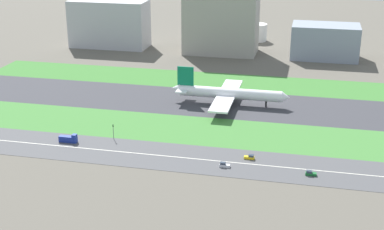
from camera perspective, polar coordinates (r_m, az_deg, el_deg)
name	(u,v)px	position (r m, az deg, el deg)	size (l,w,h in m)	color
ground_plane	(191,101)	(306.07, -0.11, 1.41)	(800.00, 800.00, 0.00)	#5B564C
runway	(191,101)	(306.06, -0.11, 1.42)	(280.00, 46.00, 0.10)	#38383D
grass_median_north	(205,80)	(344.21, 1.40, 3.60)	(280.00, 36.00, 0.10)	#3D7A33
grass_median_south	(172,128)	(268.74, -2.04, -1.37)	(280.00, 36.00, 0.10)	#427F38
highway	(154,155)	(240.45, -3.96, -4.15)	(280.00, 28.00, 0.10)	#4C4C4F
highway_centerline	(154,155)	(240.43, -3.96, -4.14)	(266.00, 0.50, 0.01)	silver
airliner	(227,93)	(300.49, 3.67, 2.26)	(65.00, 56.00, 19.70)	white
car_2	(250,157)	(237.07, 6.00, -4.36)	(4.40, 1.80, 2.00)	yellow
truck_0	(69,139)	(258.37, -12.65, -2.43)	(8.40, 2.50, 4.00)	navy
car_1	(224,165)	(229.20, 3.35, -5.19)	(4.40, 1.80, 2.00)	silver
car_0	(310,173)	(226.97, 12.16, -5.92)	(4.40, 1.80, 2.00)	#19662D
traffic_light	(113,131)	(257.11, -8.15, -1.60)	(0.36, 0.50, 7.20)	#4C4C51
terminal_building	(109,24)	(432.80, -8.55, 9.33)	(59.18, 24.40, 35.61)	#B2B2B7
hangar_building	(221,17)	(408.32, 3.06, 10.13)	(52.83, 30.67, 53.49)	#9E998E
office_tower	(325,42)	(405.85, 13.60, 7.41)	(46.94, 27.73, 24.06)	gray
fuel_tank_west	(210,31)	(458.61, 1.87, 8.72)	(24.42, 24.42, 12.94)	silver
fuel_tank_centre	(256,32)	(453.11, 6.69, 8.50)	(16.73, 16.73, 13.72)	silver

